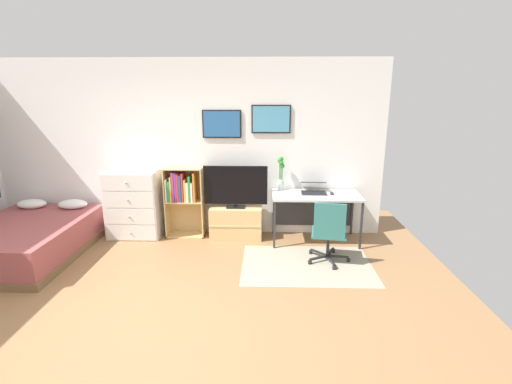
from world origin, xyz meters
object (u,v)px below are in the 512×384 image
(tv_stand, at_px, (236,222))
(laptop, at_px, (313,188))
(bookshelf, at_px, (183,194))
(bamboo_vase, at_px, (281,173))
(television, at_px, (235,187))
(computer_mouse, at_px, (332,193))
(desk, at_px, (315,201))
(bed, at_px, (27,239))
(office_chair, at_px, (329,231))
(dresser, at_px, (134,204))

(tv_stand, relative_size, laptop, 1.93)
(bookshelf, relative_size, bamboo_vase, 2.10)
(tv_stand, xyz_separation_m, television, (0.00, -0.02, 0.57))
(bookshelf, height_order, laptop, bookshelf)
(computer_mouse, bearing_deg, bookshelf, 176.02)
(television, height_order, computer_mouse, television)
(television, xyz_separation_m, bamboo_vase, (0.69, 0.14, 0.18))
(laptop, bearing_deg, bookshelf, -179.98)
(computer_mouse, distance_m, bamboo_vase, 0.82)
(tv_stand, xyz_separation_m, desk, (1.21, -0.04, 0.37))
(tv_stand, relative_size, television, 0.82)
(bed, relative_size, television, 2.00)
(office_chair, relative_size, bamboo_vase, 1.65)
(tv_stand, xyz_separation_m, office_chair, (1.29, -0.89, 0.21))
(desk, bearing_deg, computer_mouse, -16.62)
(office_chair, bearing_deg, bookshelf, 164.59)
(television, height_order, desk, television)
(dresser, xyz_separation_m, computer_mouse, (3.03, -0.10, 0.23))
(dresser, bearing_deg, bookshelf, 4.54)
(bed, distance_m, office_chair, 4.13)
(bed, height_order, computer_mouse, computer_mouse)
(dresser, height_order, computer_mouse, dresser)
(bookshelf, xyz_separation_m, tv_stand, (0.82, -0.05, -0.43))
(dresser, height_order, tv_stand, dresser)
(bookshelf, bearing_deg, laptop, -1.25)
(dresser, relative_size, bookshelf, 0.96)
(bamboo_vase, bearing_deg, bookshelf, -177.28)
(dresser, distance_m, laptop, 2.78)
(bed, xyz_separation_m, tv_stand, (2.84, 0.77, 0.00))
(desk, height_order, laptop, laptop)
(bed, distance_m, tv_stand, 2.94)
(laptop, bearing_deg, desk, -56.93)
(bed, distance_m, desk, 4.13)
(tv_stand, height_order, bamboo_vase, bamboo_vase)
(bed, height_order, laptop, laptop)
(desk, distance_m, office_chair, 0.87)
(office_chair, height_order, computer_mouse, office_chair)
(bamboo_vase, bearing_deg, bed, -165.92)
(computer_mouse, bearing_deg, television, 176.46)
(dresser, bearing_deg, tv_stand, 0.54)
(dresser, bearing_deg, bed, -149.01)
(laptop, bearing_deg, computer_mouse, -22.34)
(computer_mouse, bearing_deg, office_chair, -101.25)
(dresser, bearing_deg, laptop, 0.36)
(dresser, relative_size, desk, 0.81)
(computer_mouse, relative_size, bamboo_vase, 0.20)
(television, distance_m, laptop, 1.18)
(dresser, height_order, office_chair, dresser)
(television, height_order, laptop, television)
(office_chair, xyz_separation_m, laptop, (-0.11, 0.89, 0.35))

